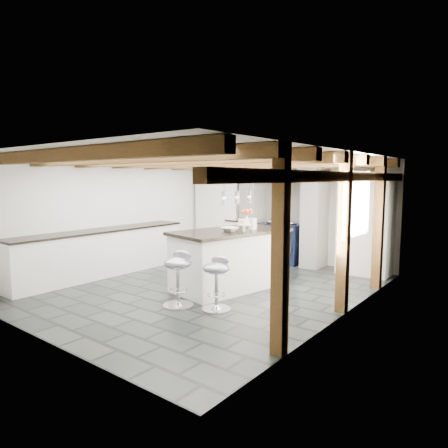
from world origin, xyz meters
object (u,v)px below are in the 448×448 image
Objects in this scene: bar_stool_near at (216,277)px; bar_stool_far at (178,272)px; range_cooker at (281,242)px; kitchen_island at (231,258)px.

bar_stool_near is 0.60m from bar_stool_far.
bar_stool_near is at bearing -75.05° from range_cooker.
bar_stool_far is at bearing -84.14° from range_cooker.
kitchen_island is 2.80× the size of bar_stool_near.
range_cooker is 1.24× the size of bar_stool_near.
kitchen_island is at bearing 99.37° from bar_stool_near.
kitchen_island is at bearing -81.27° from range_cooker.
kitchen_island is 1.25m from bar_stool_near.
range_cooker is 0.44× the size of kitchen_island.
range_cooker is 2.47m from kitchen_island.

